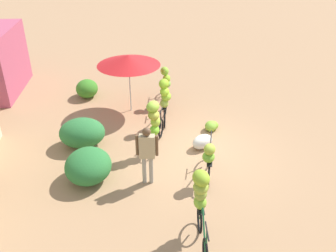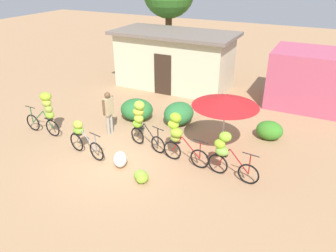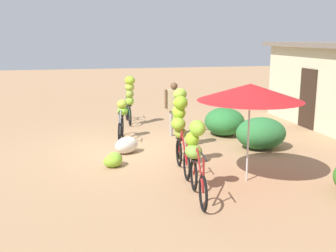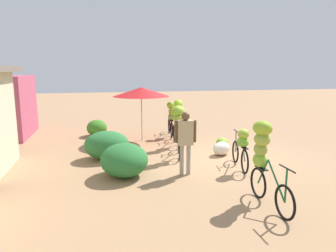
% 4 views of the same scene
% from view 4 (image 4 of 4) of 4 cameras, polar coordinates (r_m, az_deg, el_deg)
% --- Properties ---
extents(ground_plane, '(60.00, 60.00, 0.00)m').
position_cam_4_polar(ground_plane, '(10.04, 9.14, -5.70)').
color(ground_plane, tan).
extents(hedge_bush_front_left, '(1.37, 1.24, 0.86)m').
position_cam_4_polar(hedge_bush_front_left, '(8.18, -8.04, -6.22)').
color(hedge_bush_front_left, '#2A7033').
rests_on(hedge_bush_front_left, ground).
extents(hedge_bush_front_right, '(1.16, 1.39, 0.88)m').
position_cam_4_polar(hedge_bush_front_right, '(9.84, -11.20, -3.45)').
color(hedge_bush_front_right, '#2D7337').
rests_on(hedge_bush_front_right, ground).
extents(hedge_bush_mid, '(0.98, 0.84, 0.69)m').
position_cam_4_polar(hedge_bush_mid, '(13.34, -12.96, -0.34)').
color(hedge_bush_mid, '#398224').
rests_on(hedge_bush_mid, ground).
extents(market_umbrella, '(2.19, 2.19, 2.09)m').
position_cam_4_polar(market_umbrella, '(11.99, -4.93, 6.29)').
color(market_umbrella, beige).
rests_on(market_umbrella, ground).
extents(bicycle_leftmost, '(1.70, 0.44, 1.72)m').
position_cam_4_polar(bicycle_leftmost, '(6.70, 17.21, -4.98)').
color(bicycle_leftmost, black).
rests_on(bicycle_leftmost, ground).
extents(bicycle_near_pile, '(1.66, 0.49, 1.19)m').
position_cam_4_polar(bicycle_near_pile, '(8.76, 13.39, -3.54)').
color(bicycle_near_pile, black).
rests_on(bicycle_near_pile, ground).
extents(bicycle_center_loaded, '(1.59, 0.61, 1.68)m').
position_cam_4_polar(bicycle_center_loaded, '(9.60, 2.12, -0.08)').
color(bicycle_center_loaded, black).
rests_on(bicycle_center_loaded, ground).
extents(bicycle_by_shop, '(1.66, 0.47, 1.70)m').
position_cam_4_polar(bicycle_by_shop, '(11.23, 1.90, 1.33)').
color(bicycle_by_shop, black).
rests_on(bicycle_by_shop, ground).
extents(bicycle_rightmost, '(1.64, 0.41, 1.47)m').
position_cam_4_polar(bicycle_rightmost, '(12.84, 0.61, 1.77)').
color(bicycle_rightmost, black).
rests_on(bicycle_rightmost, ground).
extents(banana_pile_on_ground, '(0.56, 0.53, 0.34)m').
position_cam_4_polar(banana_pile_on_ground, '(11.40, 9.87, -2.97)').
color(banana_pile_on_ground, '#83B82E').
rests_on(banana_pile_on_ground, ground).
extents(produce_sack, '(0.75, 0.83, 0.44)m').
position_cam_4_polar(produce_sack, '(10.27, 9.82, -4.09)').
color(produce_sack, silver).
rests_on(produce_sack, ground).
extents(person_vendor, '(0.24, 0.58, 1.68)m').
position_cam_4_polar(person_vendor, '(8.08, 3.21, -1.97)').
color(person_vendor, gray).
rests_on(person_vendor, ground).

